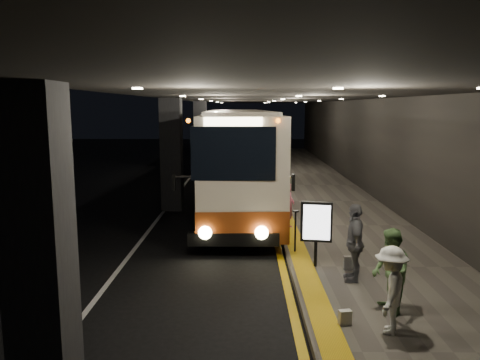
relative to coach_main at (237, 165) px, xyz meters
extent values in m
plane|color=black|center=(-1.08, -3.80, -1.83)|extent=(90.00, 90.00, 0.00)
cube|color=silver|center=(-2.88, 1.20, -1.82)|extent=(0.12, 50.00, 0.01)
cube|color=gold|center=(1.27, 1.20, -1.82)|extent=(0.18, 50.00, 0.01)
cube|color=#514C44|center=(3.67, 1.20, -1.75)|extent=(4.50, 50.00, 0.15)
cube|color=gold|center=(1.77, 1.20, -1.67)|extent=(0.50, 50.00, 0.01)
cube|color=black|center=(5.92, 1.20, 1.17)|extent=(0.10, 50.00, 6.00)
cube|color=black|center=(-2.58, -11.80, 0.37)|extent=(0.80, 0.80, 4.40)
cube|color=black|center=(-2.58, 0.20, 0.37)|extent=(0.80, 0.80, 4.40)
cube|color=black|center=(-2.58, 12.20, 0.37)|extent=(0.80, 0.80, 4.40)
cube|color=black|center=(1.42, 1.20, 2.77)|extent=(9.00, 50.00, 0.40)
cube|color=beige|center=(0.00, 0.02, 0.28)|extent=(2.99, 12.12, 3.41)
cube|color=brown|center=(0.00, 0.02, -0.98)|extent=(3.01, 12.14, 0.90)
cube|color=black|center=(0.00, -6.02, 1.03)|extent=(2.21, 0.15, 1.40)
cube|color=black|center=(0.00, -5.94, -1.28)|extent=(2.46, 0.35, 0.35)
cylinder|color=black|center=(-1.13, -3.79, -1.33)|extent=(0.28, 1.00, 1.00)
cylinder|color=black|center=(1.13, -3.79, -1.33)|extent=(0.28, 1.00, 1.00)
cylinder|color=black|center=(-1.13, 4.03, -1.33)|extent=(0.28, 1.00, 1.00)
cylinder|color=black|center=(1.13, 4.03, -1.33)|extent=(0.28, 1.00, 1.00)
sphere|color=#FFEAA5|center=(-0.75, -6.03, -1.08)|extent=(0.36, 0.36, 0.36)
sphere|color=#FFEAA5|center=(0.75, -6.03, -1.08)|extent=(0.36, 0.36, 0.36)
cube|color=#FFF2BF|center=(0.00, -6.03, 1.86)|extent=(1.50, 0.11, 0.22)
cube|color=beige|center=(0.07, 13.55, 0.10)|extent=(2.88, 11.11, 3.12)
cube|color=brown|center=(0.07, 13.55, -1.05)|extent=(2.90, 11.13, 0.83)
cube|color=black|center=(0.07, 8.02, 0.79)|extent=(2.02, 0.17, 1.28)
cube|color=black|center=(0.07, 8.10, -1.32)|extent=(2.26, 0.37, 0.32)
cylinder|color=black|center=(-0.96, 10.06, -1.37)|extent=(0.26, 0.92, 0.92)
cylinder|color=black|center=(1.10, 10.06, -1.37)|extent=(0.26, 0.92, 0.92)
cylinder|color=black|center=(-0.96, 17.21, -1.37)|extent=(0.26, 0.92, 0.92)
cylinder|color=black|center=(1.10, 17.21, -1.37)|extent=(0.26, 0.92, 0.92)
cube|color=beige|center=(-0.26, 25.51, 0.09)|extent=(2.52, 11.00, 3.10)
cube|color=brown|center=(-0.26, 25.51, -1.05)|extent=(2.54, 11.02, 0.82)
cube|color=black|center=(-0.26, 20.01, 0.77)|extent=(2.01, 0.10, 1.28)
cube|color=black|center=(-0.26, 20.09, -1.33)|extent=(2.24, 0.30, 0.32)
cylinder|color=black|center=(-1.28, 22.04, -1.37)|extent=(0.26, 0.91, 0.91)
cylinder|color=black|center=(0.76, 22.04, -1.37)|extent=(0.26, 0.91, 0.91)
cylinder|color=black|center=(-1.28, 29.16, -1.37)|extent=(0.26, 0.91, 0.91)
cylinder|color=black|center=(0.76, 29.16, -1.37)|extent=(0.26, 0.91, 0.91)
imported|color=#B15266|center=(1.72, -3.28, -0.93)|extent=(0.53, 0.64, 1.50)
imported|color=#446437|center=(3.07, -9.60, -0.85)|extent=(0.58, 0.85, 1.66)
imported|color=beige|center=(2.84, -10.34, -0.90)|extent=(0.81, 1.10, 1.55)
imported|color=#4E4E53|center=(2.78, -7.88, -0.79)|extent=(0.66, 1.10, 1.79)
cube|color=black|center=(2.84, -7.17, -1.51)|extent=(0.28, 0.13, 0.33)
cube|color=beige|center=(2.12, -10.10, -1.54)|extent=(0.24, 0.17, 0.28)
cylinder|color=black|center=(2.05, -6.94, -1.36)|extent=(0.08, 0.08, 0.63)
cube|color=black|center=(2.05, -6.94, -0.55)|extent=(0.77, 0.22, 0.99)
cube|color=white|center=(2.05, -7.00, -0.55)|extent=(0.65, 0.12, 0.86)
cylinder|color=black|center=(1.67, -5.78, -1.11)|extent=(0.05, 0.05, 1.13)
camera|label=1|loc=(0.30, -18.08, 2.24)|focal=35.00mm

